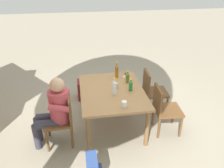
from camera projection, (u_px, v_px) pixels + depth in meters
ground_plane at (112, 124)px, 4.16m from camera, size 24.00×24.00×0.00m
dining_table at (112, 95)px, 3.87m from camera, size 1.41×1.08×0.73m
chair_far_left at (63, 117)px, 3.54m from camera, size 0.46×0.46×0.87m
chair_near_right at (152, 90)px, 4.34m from camera, size 0.47×0.47×0.87m
chair_near_left at (164, 108)px, 3.78m from camera, size 0.47×0.47×0.87m
person_in_white_shirt at (55, 109)px, 3.45m from camera, size 0.47×0.62×1.18m
bottle_olive at (128, 77)px, 4.04m from camera, size 0.06×0.06×0.24m
bottle_clear at (114, 88)px, 3.63m from camera, size 0.06×0.06×0.31m
bottle_green at (131, 86)px, 3.77m from camera, size 0.06×0.06×0.22m
bottle_amber at (117, 71)px, 4.23m from camera, size 0.06×0.06×0.31m
cup_steel at (116, 86)px, 3.87m from camera, size 0.07×0.07×0.09m
cup_white at (124, 104)px, 3.34m from camera, size 0.08×0.08×0.10m
table_knife at (125, 75)px, 4.35m from camera, size 0.23×0.11×0.01m
backpack_by_far_side at (82, 90)px, 4.92m from camera, size 0.32×0.21×0.41m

